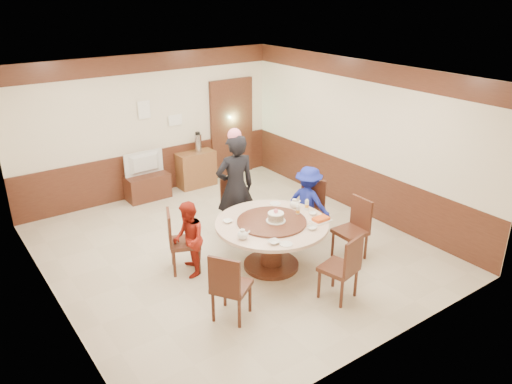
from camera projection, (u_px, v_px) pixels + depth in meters
room at (232, 187)px, 7.75m from camera, size 6.00×6.04×2.84m
banquet_table at (272, 235)px, 7.44m from camera, size 1.68×1.68×0.78m
chair_0 at (310, 220)px, 8.45m from camera, size 0.62×0.61×0.97m
chair_1 at (237, 217)px, 8.55m from camera, size 0.50×0.50×0.97m
chair_2 at (184, 251)px, 7.45m from camera, size 0.58×0.58×0.97m
chair_3 at (231, 297)px, 6.37m from camera, size 0.61×0.61×0.97m
chair_4 at (339, 278)px, 6.78m from camera, size 0.53×0.54×0.97m
chair_5 at (351, 240)px, 7.79m from camera, size 0.46×0.45×0.97m
person_standing at (235, 188)px, 8.17m from camera, size 0.73×0.55×1.83m
person_red at (189, 240)px, 7.23m from camera, size 0.61×0.68×1.15m
person_blue at (308, 202)px, 8.34m from camera, size 0.71×0.92×1.25m
birthday_cake at (276, 217)px, 7.30m from camera, size 0.29×0.29×0.20m
teapot_left at (243, 235)px, 6.85m from camera, size 0.17×0.15×0.13m
teapot_right at (294, 204)px, 7.81m from camera, size 0.17×0.15×0.13m
bowl_0 at (228, 221)px, 7.35m from camera, size 0.13×0.13×0.03m
bowl_1 at (312, 228)px, 7.14m from camera, size 0.14×0.14×0.04m
bowl_2 at (274, 242)px, 6.76m from camera, size 0.16×0.16×0.04m
bowl_3 at (313, 214)px, 7.59m from camera, size 0.12×0.12×0.04m
saucer_near at (286, 244)px, 6.73m from camera, size 0.18×0.18×0.01m
saucer_far at (275, 204)px, 7.97m from camera, size 0.18×0.18×0.01m
shrimp_platter at (321, 220)px, 7.38m from camera, size 0.30×0.20×0.06m
bottle_0 at (298, 211)px, 7.54m from camera, size 0.06×0.06×0.16m
bottle_1 at (307, 205)px, 7.73m from camera, size 0.06×0.06×0.16m
tv_stand at (148, 187)px, 9.98m from camera, size 0.85×0.45×0.50m
television at (146, 164)px, 9.80m from camera, size 0.81×0.13×0.47m
side_cabinet at (196, 169)px, 10.56m from camera, size 0.80×0.40×0.75m
thermos at (198, 143)px, 10.39m from camera, size 0.15×0.15×0.38m
notice_left at (144, 110)px, 9.64m from camera, size 0.25×0.00×0.35m
notice_right at (175, 120)px, 10.11m from camera, size 0.30×0.00×0.22m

